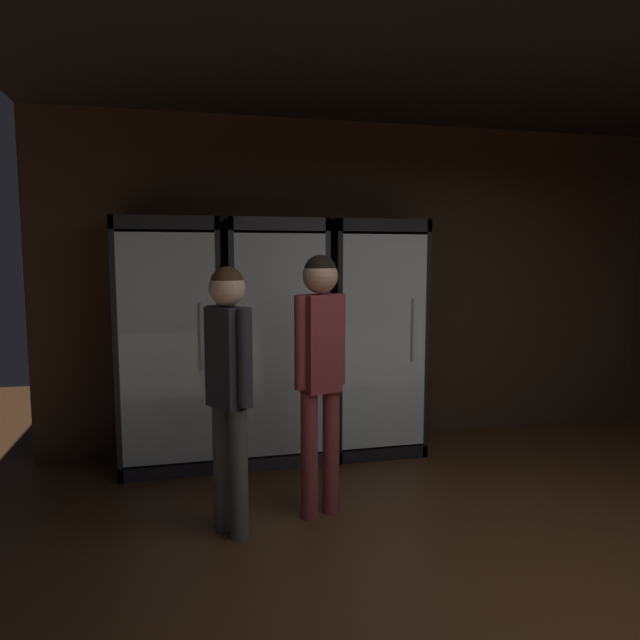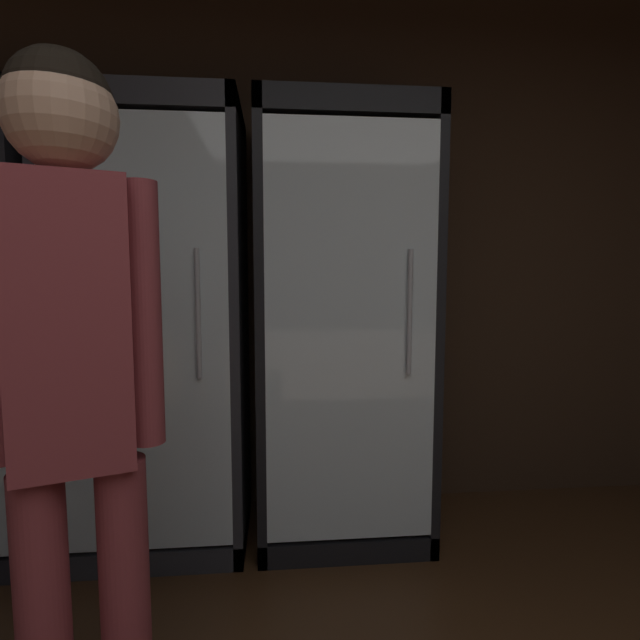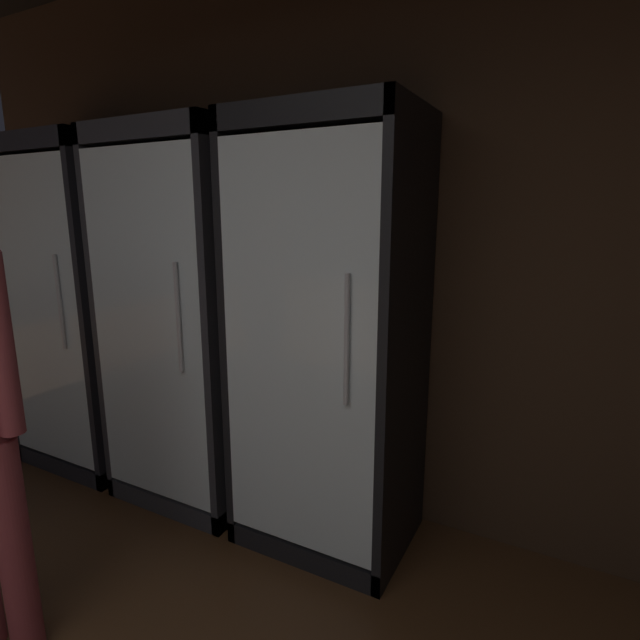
{
  "view_description": "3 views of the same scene",
  "coord_description": "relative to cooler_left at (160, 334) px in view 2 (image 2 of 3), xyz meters",
  "views": [
    {
      "loc": [
        -1.8,
        -1.88,
        1.65
      ],
      "look_at": [
        -0.8,
        2.32,
        1.17
      ],
      "focal_mm": 32.35,
      "sensor_mm": 36.0,
      "label": 1
    },
    {
      "loc": [
        -0.55,
        0.55,
        1.22
      ],
      "look_at": [
        -0.36,
        2.59,
        1.02
      ],
      "focal_mm": 26.35,
      "sensor_mm": 36.0,
      "label": 2
    },
    {
      "loc": [
        0.72,
        0.78,
        1.54
      ],
      "look_at": [
        -0.34,
        2.77,
        1.04
      ],
      "focal_mm": 27.67,
      "sensor_mm": 36.0,
      "label": 3
    }
  ],
  "objects": [
    {
      "name": "shopper_near",
      "position": [
        0.11,
        -1.17,
        0.08
      ],
      "size": [
        0.34,
        0.23,
        1.66
      ],
      "color": "brown",
      "rests_on": "ground"
    },
    {
      "name": "cooler_center",
      "position": [
        0.83,
        0.0,
        0.0
      ],
      "size": [
        0.77,
        0.61,
        1.94
      ],
      "color": "black",
      "rests_on": "ground"
    },
    {
      "name": "cooler_left",
      "position": [
        0.0,
        0.0,
        0.0
      ],
      "size": [
        0.77,
        0.61,
        1.94
      ],
      "color": "#2B2B30",
      "rests_on": "ground"
    },
    {
      "name": "wall_back",
      "position": [
        1.08,
        0.3,
        0.45
      ],
      "size": [
        6.0,
        0.06,
        2.8
      ],
      "primitive_type": "cube",
      "color": "#382619",
      "rests_on": "ground"
    }
  ]
}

